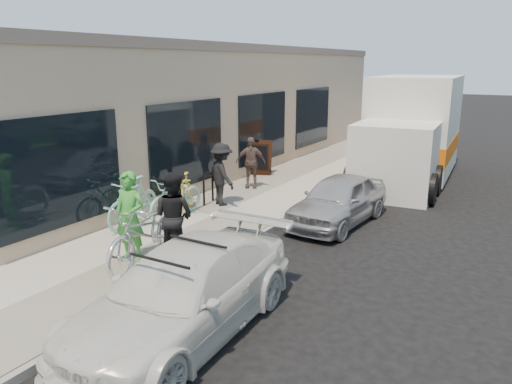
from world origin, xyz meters
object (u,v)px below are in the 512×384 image
at_px(woman_rider, 130,217).
at_px(cruiser_bike_c, 184,193).
at_px(man_standing, 174,216).
at_px(sedan_white, 184,293).
at_px(sedan_silver, 338,200).
at_px(tandem_bike, 147,232).
at_px(cruiser_bike_a, 133,202).
at_px(bystander_a, 222,174).
at_px(cruiser_bike_b, 177,197).
at_px(moving_truck, 411,134).
at_px(bystander_b, 251,163).
at_px(sandwich_board, 260,158).
at_px(bike_rack, 208,185).

distance_m(woman_rider, cruiser_bike_c, 3.11).
bearing_deg(man_standing, cruiser_bike_c, -57.21).
relative_size(sedan_white, sedan_silver, 1.27).
xyz_separation_m(sedan_white, tandem_bike, (-1.87, 1.34, 0.15)).
xyz_separation_m(woman_rider, cruiser_bike_a, (-1.41, 1.53, -0.29)).
bearing_deg(tandem_bike, woman_rider, 169.82).
height_order(sedan_white, bystander_a, bystander_a).
bearing_deg(cruiser_bike_b, moving_truck, 65.49).
distance_m(sedan_silver, cruiser_bike_a, 4.66).
xyz_separation_m(moving_truck, bystander_b, (-3.46, -4.30, -0.55)).
relative_size(cruiser_bike_b, cruiser_bike_c, 1.17).
bearing_deg(sedan_white, bystander_a, 116.75).
xyz_separation_m(sedan_silver, bystander_a, (-2.94, -0.47, 0.37)).
bearing_deg(sedan_silver, tandem_bike, -109.32).
bearing_deg(bystander_b, man_standing, -97.58).
bearing_deg(woman_rider, sandwich_board, 93.93).
bearing_deg(bystander_b, woman_rider, -104.61).
bearing_deg(sedan_white, tandem_bike, 142.00).
xyz_separation_m(woman_rider, man_standing, (0.61, 0.47, -0.01)).
height_order(tandem_bike, bystander_a, bystander_a).
relative_size(moving_truck, cruiser_bike_b, 3.70).
relative_size(cruiser_bike_a, cruiser_bike_b, 0.98).
height_order(cruiser_bike_b, bystander_b, bystander_b).
distance_m(moving_truck, cruiser_bike_a, 9.47).
height_order(sandwich_board, sedan_white, sedan_white).
distance_m(woman_rider, cruiser_bike_a, 2.10).
bearing_deg(sedan_white, bike_rack, 120.12).
bearing_deg(bystander_a, woman_rider, 128.66).
distance_m(sandwich_board, cruiser_bike_c, 4.58).
bearing_deg(woman_rider, sedan_white, -38.71).
relative_size(sandwich_board, woman_rider, 0.65).
distance_m(sandwich_board, cruiser_bike_a, 5.92).
bearing_deg(sandwich_board, sedan_white, -85.62).
distance_m(cruiser_bike_c, bystander_a, 1.13).
relative_size(sedan_silver, cruiser_bike_b, 1.84).
relative_size(moving_truck, cruiser_bike_c, 4.34).
height_order(cruiser_bike_b, bystander_a, bystander_a).
distance_m(bike_rack, sedan_silver, 3.37).
relative_size(sandwich_board, tandem_bike, 0.47).
bearing_deg(tandem_bike, cruiser_bike_c, 106.26).
bearing_deg(bystander_a, tandem_bike, 134.03).
height_order(sandwich_board, cruiser_bike_c, sandwich_board).
bearing_deg(cruiser_bike_b, tandem_bike, -61.30).
xyz_separation_m(sedan_white, bystander_a, (-2.91, 5.24, 0.33)).
distance_m(sedan_white, sedan_silver, 5.71).
xyz_separation_m(man_standing, bystander_a, (-1.28, 3.43, -0.02)).
xyz_separation_m(sandwich_board, woman_rider, (1.57, -7.45, 0.28)).
xyz_separation_m(cruiser_bike_a, cruiser_bike_c, (0.34, 1.37, -0.07)).
bearing_deg(sandwich_board, man_standing, -91.75).
relative_size(bike_rack, sedan_white, 0.19).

